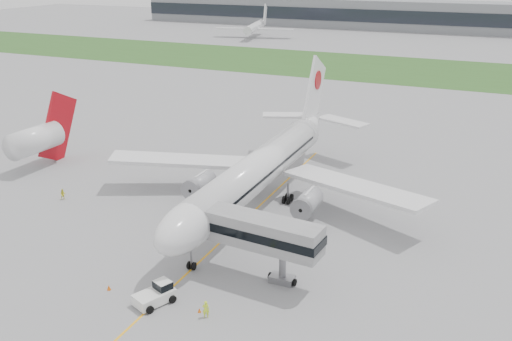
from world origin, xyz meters
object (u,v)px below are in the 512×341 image
at_px(airliner, 261,167).
at_px(neighbor_aircraft, 38,138).
at_px(jet_bridge, 244,229).
at_px(ground_crew_near, 206,309).
at_px(pushback_tug, 157,294).

bearing_deg(airliner, neighbor_aircraft, -179.19).
bearing_deg(jet_bridge, airliner, 113.01).
height_order(jet_bridge, ground_crew_near, jet_bridge).
bearing_deg(jet_bridge, neighbor_aircraft, 163.71).
distance_m(jet_bridge, neighbor_aircraft, 49.37).
bearing_deg(neighbor_aircraft, jet_bridge, -19.47).
bearing_deg(pushback_tug, airliner, 113.24).
relative_size(airliner, neighbor_aircraft, 3.49).
height_order(pushback_tug, ground_crew_near, pushback_tug).
xyz_separation_m(pushback_tug, jet_bridge, (5.96, 8.33, 4.64)).
bearing_deg(airliner, pushback_tug, -89.92).
bearing_deg(neighbor_aircraft, ground_crew_near, -28.26).
distance_m(airliner, ground_crew_near, 28.33).
distance_m(pushback_tug, neighbor_aircraft, 48.08).
xyz_separation_m(pushback_tug, neighbor_aircraft, (-39.98, 26.40, 4.05)).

